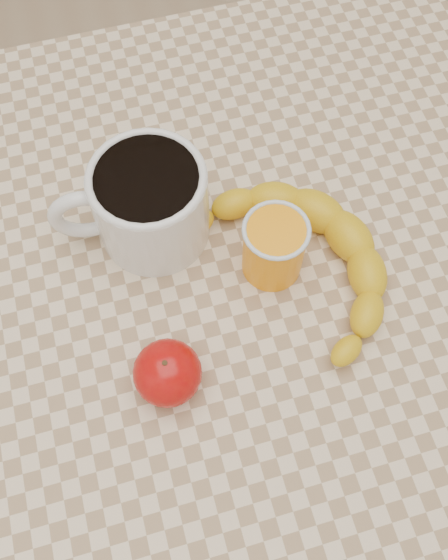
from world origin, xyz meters
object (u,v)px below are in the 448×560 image
object	(u,v)px
table	(224,319)
coffee_mug	(147,202)
orange_juice_glass	(274,247)
apple	(167,373)
banana	(301,260)

from	to	relation	value
table	coffee_mug	xyz separation A→B (m)	(-0.06, 0.09, 0.14)
orange_juice_glass	apple	distance (m)	0.16
orange_juice_glass	apple	size ratio (longest dim) A/B	1.10
banana	table	bearing A→B (deg)	159.62
orange_juice_glass	coffee_mug	bearing A→B (deg)	145.20
coffee_mug	orange_juice_glass	xyz separation A→B (m)	(0.11, -0.08, -0.01)
apple	orange_juice_glass	bearing A→B (deg)	35.32
table	apple	world-z (taller)	apple
apple	banana	world-z (taller)	apple
table	orange_juice_glass	xyz separation A→B (m)	(0.06, 0.01, 0.13)
table	banana	distance (m)	0.14
table	orange_juice_glass	bearing A→B (deg)	12.25
table	coffee_mug	world-z (taller)	coffee_mug
apple	coffee_mug	bearing A→B (deg)	82.65
orange_juice_glass	table	bearing A→B (deg)	-167.75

